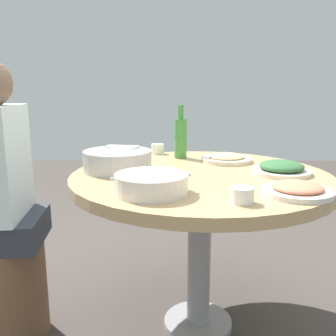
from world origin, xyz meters
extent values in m
plane|color=#453D39|center=(0.00, 0.00, 0.00)|extent=(8.00, 8.00, 0.00)
cylinder|color=#99999E|center=(0.00, 0.00, 0.01)|extent=(0.32, 0.32, 0.03)
cylinder|color=#99999E|center=(0.00, 0.00, 0.36)|extent=(0.10, 0.10, 0.66)
cylinder|color=tan|center=(0.00, 0.00, 0.72)|extent=(1.12, 1.12, 0.04)
cylinder|color=#B2B5BA|center=(0.05, 0.37, 0.78)|extent=(0.30, 0.30, 0.09)
ellipsoid|color=white|center=(0.05, 0.37, 0.79)|extent=(0.25, 0.25, 0.10)
cube|color=white|center=(0.14, 0.35, 0.83)|extent=(0.08, 0.16, 0.01)
cylinder|color=white|center=(-0.31, 0.20, 0.77)|extent=(0.26, 0.26, 0.07)
cylinder|color=black|center=(-0.31, 0.20, 0.77)|extent=(0.23, 0.23, 0.05)
cylinder|color=silver|center=(-0.31, 0.20, 0.80)|extent=(0.08, 0.28, 0.01)
cylinder|color=silver|center=(0.00, -0.35, 0.75)|extent=(0.25, 0.25, 0.02)
ellipsoid|color=#326336|center=(0.00, -0.35, 0.77)|extent=(0.19, 0.19, 0.05)
cylinder|color=silver|center=(0.26, -0.15, 0.75)|extent=(0.25, 0.25, 0.02)
ellipsoid|color=tan|center=(0.26, -0.15, 0.77)|extent=(0.18, 0.18, 0.03)
cylinder|color=silver|center=(-0.31, -0.31, 0.75)|extent=(0.25, 0.25, 0.02)
ellipsoid|color=#D97B59|center=(-0.31, -0.31, 0.77)|extent=(0.18, 0.18, 0.03)
cylinder|color=#418C3C|center=(0.36, 0.08, 0.84)|extent=(0.06, 0.06, 0.20)
cylinder|color=#418C3C|center=(0.36, 0.08, 0.98)|extent=(0.03, 0.03, 0.07)
cylinder|color=white|center=(0.47, 0.21, 0.77)|extent=(0.07, 0.07, 0.05)
cylinder|color=white|center=(-0.41, -0.10, 0.77)|extent=(0.08, 0.08, 0.05)
cylinder|color=brown|center=(-0.09, 0.85, 0.23)|extent=(0.33, 0.33, 0.45)
cube|color=#2D333D|center=(-0.09, 0.85, 0.51)|extent=(0.35, 0.37, 0.12)
camera|label=1|loc=(-1.57, 0.12, 1.11)|focal=40.08mm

